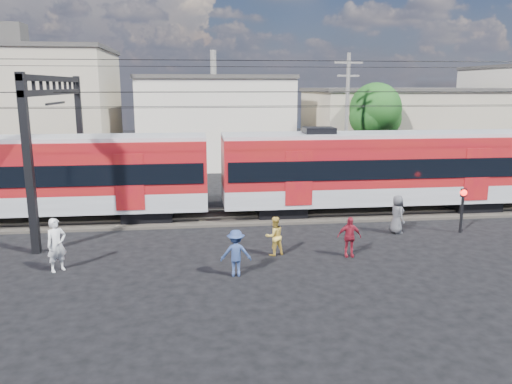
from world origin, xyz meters
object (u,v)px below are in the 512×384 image
crossing_signal (463,202)px  pedestrian_c (236,253)px  commuter_train (383,167)px  pedestrian_a (57,245)px

crossing_signal → pedestrian_c: bearing=-159.3°
pedestrian_c → crossing_signal: bearing=-156.8°
commuter_train → pedestrian_a: (-14.50, -6.60, -1.43)m
commuter_train → pedestrian_a: bearing=-155.5°
pedestrian_a → pedestrian_c: size_ratio=1.17×
pedestrian_a → crossing_signal: crossing_signal is taller
commuter_train → crossing_signal: 4.59m
commuter_train → pedestrian_a: commuter_train is taller
pedestrian_a → crossing_signal: 16.99m
commuter_train → pedestrian_c: (-8.21, -7.84, -1.57)m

